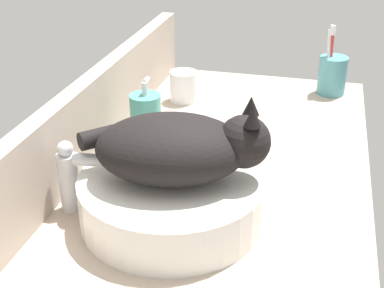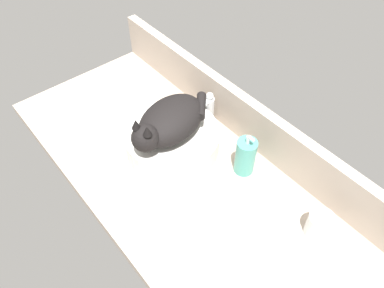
% 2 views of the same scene
% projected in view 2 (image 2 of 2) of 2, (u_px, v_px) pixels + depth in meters
% --- Properties ---
extents(ground_plane, '(1.33, 0.59, 0.04)m').
position_uv_depth(ground_plane, '(180.00, 175.00, 1.24)').
color(ground_plane, '#B2A08E').
extents(backsplash_panel, '(1.33, 0.04, 0.17)m').
position_uv_depth(backsplash_panel, '(242.00, 116.00, 1.28)').
color(backsplash_panel, '#AD9E8E').
rests_on(backsplash_panel, ground_plane).
extents(sink_basin, '(0.32, 0.32, 0.08)m').
position_uv_depth(sink_basin, '(172.00, 140.00, 1.27)').
color(sink_basin, silver).
rests_on(sink_basin, ground_plane).
extents(cat, '(0.22, 0.32, 0.14)m').
position_uv_depth(cat, '(169.00, 122.00, 1.19)').
color(cat, black).
rests_on(cat, sink_basin).
extents(faucet, '(0.04, 0.12, 0.14)m').
position_uv_depth(faucet, '(207.00, 108.00, 1.33)').
color(faucet, silver).
rests_on(faucet, ground_plane).
extents(soap_dispenser, '(0.07, 0.07, 0.16)m').
position_uv_depth(soap_dispenser, '(245.00, 156.00, 1.19)').
color(soap_dispenser, teal).
rests_on(soap_dispenser, ground_plane).
extents(water_glass, '(0.07, 0.07, 0.08)m').
position_uv_depth(water_glass, '(319.00, 226.00, 1.06)').
color(water_glass, white).
rests_on(water_glass, ground_plane).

